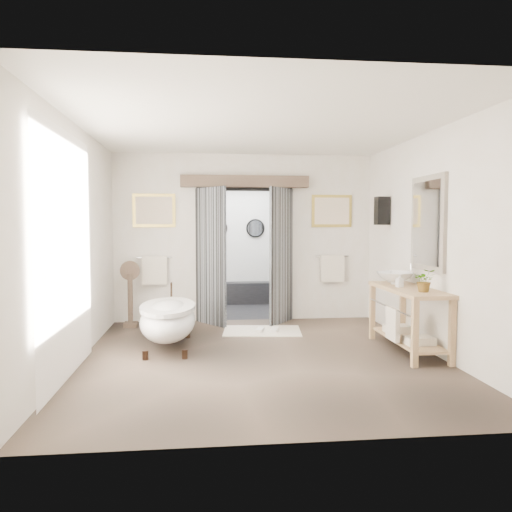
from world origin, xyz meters
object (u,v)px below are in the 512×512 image
at_px(clawfoot_tub, 168,319).
at_px(vanity, 407,314).
at_px(rug, 262,331).
at_px(basin, 395,278).

bearing_deg(clawfoot_tub, vanity, -9.47).
distance_m(clawfoot_tub, vanity, 3.20).
xyz_separation_m(clawfoot_tub, rug, (1.40, 0.91, -0.39)).
distance_m(rug, basin, 2.23).
bearing_deg(vanity, rug, 140.81).
xyz_separation_m(rug, basin, (1.74, -1.04, 0.93)).
bearing_deg(vanity, basin, 92.66).
relative_size(vanity, basin, 3.17).
distance_m(clawfoot_tub, basin, 3.19).
xyz_separation_m(vanity, rug, (-1.76, 1.43, -0.50)).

